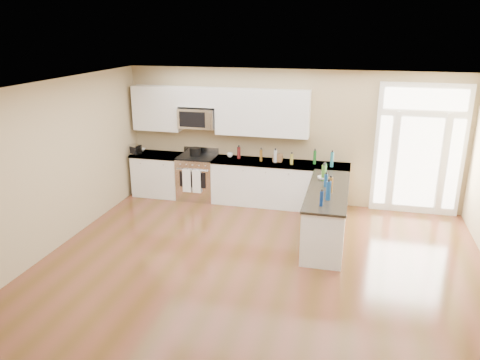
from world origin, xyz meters
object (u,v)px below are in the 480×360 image
(kitchen_range, at_px, (198,177))
(toaster_oven, at_px, (135,149))
(stockpot, at_px, (195,151))
(peninsula_cabinet, at_px, (326,216))

(kitchen_range, xyz_separation_m, toaster_oven, (-1.40, -0.11, 0.56))
(kitchen_range, xyz_separation_m, stockpot, (-0.06, 0.05, 0.56))
(toaster_oven, bearing_deg, stockpot, 28.40)
(kitchen_range, bearing_deg, toaster_oven, -175.47)
(kitchen_range, distance_m, stockpot, 0.57)
(peninsula_cabinet, xyz_separation_m, kitchen_range, (-2.88, 1.45, 0.04))
(peninsula_cabinet, height_order, stockpot, stockpot)
(peninsula_cabinet, bearing_deg, toaster_oven, 162.62)
(peninsula_cabinet, distance_m, toaster_oven, 4.52)
(stockpot, distance_m, toaster_oven, 1.35)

